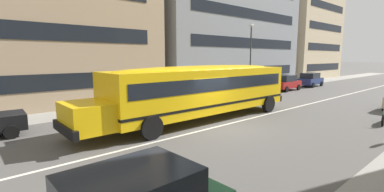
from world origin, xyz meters
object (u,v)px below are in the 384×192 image
at_px(school_bus, 201,88).
at_px(parked_car_red_beside_sign, 285,83).
at_px(parked_car_dark_blue_by_entrance, 310,79).
at_px(street_lamp, 251,49).

relative_size(school_bus, parked_car_red_beside_sign, 3.49).
height_order(school_bus, parked_car_dark_blue_by_entrance, school_bus).
height_order(parked_car_dark_blue_by_entrance, street_lamp, street_lamp).
bearing_deg(parked_car_red_beside_sign, street_lamp, 151.22).
height_order(school_bus, parked_car_red_beside_sign, school_bus).
bearing_deg(parked_car_red_beside_sign, parked_car_dark_blue_by_entrance, -0.60).
bearing_deg(street_lamp, parked_car_dark_blue_by_entrance, -10.85).
xyz_separation_m(parked_car_red_beside_sign, street_lamp, (-3.66, 1.90, 3.47)).
distance_m(parked_car_dark_blue_by_entrance, street_lamp, 10.34).
distance_m(school_bus, parked_car_red_beside_sign, 16.39).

